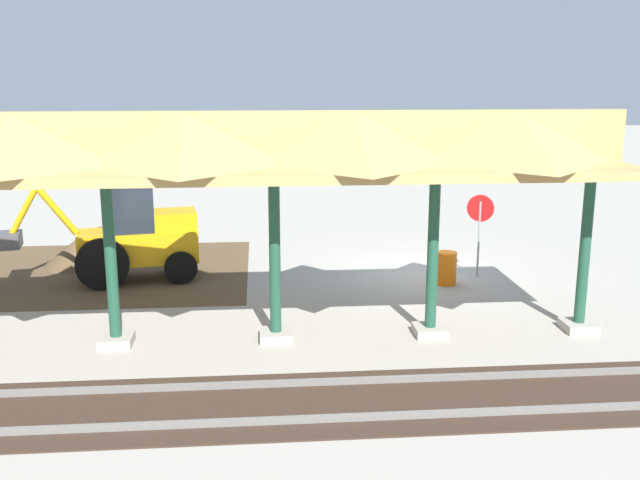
{
  "coord_description": "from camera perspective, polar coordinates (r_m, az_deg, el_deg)",
  "views": [
    {
      "loc": [
        4.64,
        19.55,
        5.59
      ],
      "look_at": [
        3.15,
        2.36,
        1.6
      ],
      "focal_mm": 40.0,
      "sensor_mm": 36.0,
      "label": 1
    }
  ],
  "objects": [
    {
      "name": "ground_plane",
      "position": [
        20.85,
        8.09,
        -2.66
      ],
      "size": [
        120.0,
        120.0,
        0.0
      ],
      "primitive_type": "plane",
      "color": "#9E998E"
    },
    {
      "name": "dirt_work_zone",
      "position": [
        21.7,
        -16.55,
        -2.45
      ],
      "size": [
        8.11,
        7.0,
        0.01
      ],
      "primitive_type": "cube",
      "color": "brown",
      "rests_on": "ground"
    },
    {
      "name": "backhoe",
      "position": [
        20.36,
        -14.78,
        0.32
      ],
      "size": [
        5.33,
        2.19,
        2.82
      ],
      "color": "orange",
      "rests_on": "ground"
    },
    {
      "name": "stop_sign",
      "position": [
        20.45,
        12.67,
        1.73
      ],
      "size": [
        0.68,
        0.39,
        2.35
      ],
      "color": "gray",
      "rests_on": "ground"
    },
    {
      "name": "dirt_mound",
      "position": [
        22.77,
        -18.72,
        -1.89
      ],
      "size": [
        4.09,
        4.09,
        1.63
      ],
      "primitive_type": "cone",
      "color": "brown",
      "rests_on": "ground"
    },
    {
      "name": "traffic_barrel",
      "position": [
        19.79,
        10.06,
        -2.23
      ],
      "size": [
        0.56,
        0.56,
        0.9
      ],
      "primitive_type": "cylinder",
      "color": "orange",
      "rests_on": "ground"
    },
    {
      "name": "rail_tracks",
      "position": [
        13.51,
        15.95,
        -11.81
      ],
      "size": [
        60.0,
        2.58,
        0.15
      ],
      "color": "slate",
      "rests_on": "ground"
    },
    {
      "name": "platform_canopy",
      "position": [
        14.98,
        -16.96,
        7.02
      ],
      "size": [
        21.57,
        3.2,
        4.9
      ],
      "color": "#9E998E",
      "rests_on": "ground"
    }
  ]
}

